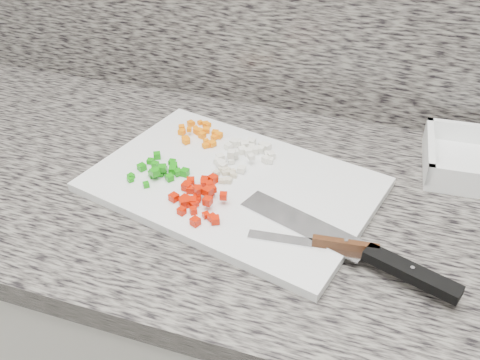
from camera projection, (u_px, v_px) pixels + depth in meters
The scene contains 10 objects.
cabinet at pixel (261, 359), 1.19m from camera, with size 3.92×0.62×0.86m, color white.
countertop at pixel (268, 201), 0.92m from camera, with size 3.96×0.64×0.04m, color slate.
cutting_board at pixel (233, 184), 0.91m from camera, with size 0.47×0.31×0.02m, color white.
carrot_pile at pixel (200, 133), 1.02m from camera, with size 0.09×0.09×0.02m.
onion_pile at pixel (244, 152), 0.97m from camera, with size 0.10×0.11×0.02m.
green_pepper_pile at pixel (162, 170), 0.92m from camera, with size 0.10×0.10×0.02m.
red_pepper_pile at pixel (198, 196), 0.86m from camera, with size 0.10×0.13×0.02m.
garlic_pile at pixel (224, 175), 0.92m from camera, with size 0.05×0.05×0.01m.
chef_knife at pixel (371, 255), 0.76m from camera, with size 0.34×0.15×0.02m.
paring_knife at pixel (328, 244), 0.77m from camera, with size 0.19×0.03×0.02m.
Camera 1 is at (0.18, 0.74, 1.45)m, focal length 40.00 mm.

